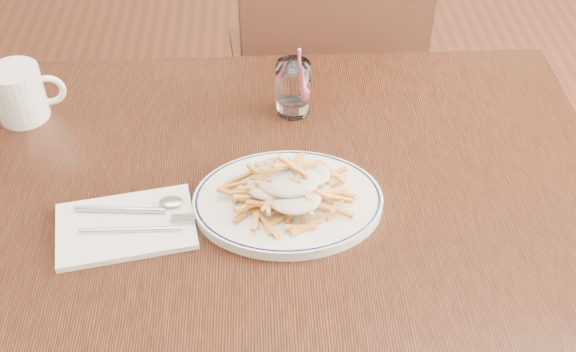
{
  "coord_description": "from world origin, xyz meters",
  "views": [
    {
      "loc": [
        -0.02,
        -0.93,
        1.62
      ],
      "look_at": [
        0.02,
        -0.06,
        0.82
      ],
      "focal_mm": 45.0,
      "sensor_mm": 36.0,
      "label": 1
    }
  ],
  "objects_px": {
    "chair_far": "(325,62)",
    "fries_plate": "(288,202)",
    "coffee_mug": "(20,93)",
    "table": "(274,212)",
    "water_glass": "(293,91)",
    "loaded_fries": "(288,184)"
  },
  "relations": [
    {
      "from": "table",
      "to": "chair_far",
      "type": "height_order",
      "value": "chair_far"
    },
    {
      "from": "loaded_fries",
      "to": "table",
      "type": "bearing_deg",
      "value": 109.64
    },
    {
      "from": "water_glass",
      "to": "fries_plate",
      "type": "bearing_deg",
      "value": -94.62
    },
    {
      "from": "fries_plate",
      "to": "table",
      "type": "bearing_deg",
      "value": 109.64
    },
    {
      "from": "table",
      "to": "fries_plate",
      "type": "xyz_separation_m",
      "value": [
        0.02,
        -0.06,
        0.09
      ]
    },
    {
      "from": "chair_far",
      "to": "water_glass",
      "type": "xyz_separation_m",
      "value": [
        -0.11,
        -0.46,
        0.24
      ]
    },
    {
      "from": "table",
      "to": "fries_plate",
      "type": "distance_m",
      "value": 0.11
    },
    {
      "from": "fries_plate",
      "to": "coffee_mug",
      "type": "xyz_separation_m",
      "value": [
        -0.5,
        0.27,
        0.04
      ]
    },
    {
      "from": "loaded_fries",
      "to": "coffee_mug",
      "type": "distance_m",
      "value": 0.57
    },
    {
      "from": "chair_far",
      "to": "water_glass",
      "type": "distance_m",
      "value": 0.53
    },
    {
      "from": "table",
      "to": "loaded_fries",
      "type": "xyz_separation_m",
      "value": [
        0.02,
        -0.06,
        0.13
      ]
    },
    {
      "from": "chair_far",
      "to": "water_glass",
      "type": "relative_size",
      "value": 6.72
    },
    {
      "from": "water_glass",
      "to": "coffee_mug",
      "type": "xyz_separation_m",
      "value": [
        -0.52,
        0.01,
        0.01
      ]
    },
    {
      "from": "chair_far",
      "to": "fries_plate",
      "type": "xyz_separation_m",
      "value": [
        -0.13,
        -0.72,
        0.2
      ]
    },
    {
      "from": "table",
      "to": "loaded_fries",
      "type": "distance_m",
      "value": 0.15
    },
    {
      "from": "chair_far",
      "to": "fries_plate",
      "type": "bearing_deg",
      "value": -100.21
    },
    {
      "from": "chair_far",
      "to": "coffee_mug",
      "type": "xyz_separation_m",
      "value": [
        -0.63,
        -0.45,
        0.24
      ]
    },
    {
      "from": "fries_plate",
      "to": "water_glass",
      "type": "relative_size",
      "value": 2.38
    },
    {
      "from": "table",
      "to": "chair_far",
      "type": "relative_size",
      "value": 1.22
    },
    {
      "from": "loaded_fries",
      "to": "coffee_mug",
      "type": "xyz_separation_m",
      "value": [
        -0.5,
        0.27,
        0.0
      ]
    },
    {
      "from": "fries_plate",
      "to": "water_glass",
      "type": "distance_m",
      "value": 0.27
    },
    {
      "from": "table",
      "to": "coffee_mug",
      "type": "xyz_separation_m",
      "value": [
        -0.48,
        0.21,
        0.13
      ]
    }
  ]
}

